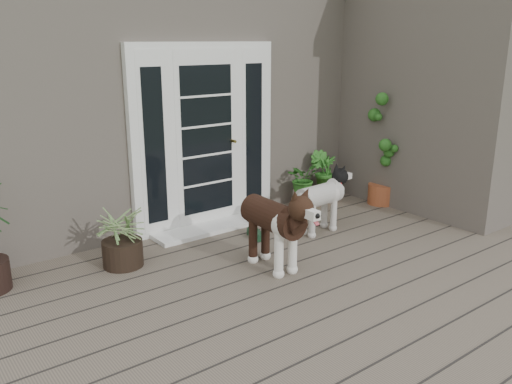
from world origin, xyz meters
TOP-DOWN VIEW (x-y plane):
  - deck at (0.00, 0.40)m, footprint 6.20×4.60m
  - house_main at (0.00, 4.65)m, footprint 7.40×4.00m
  - house_wing at (2.90, 1.50)m, footprint 1.60×2.40m
  - door_unit at (-0.20, 2.60)m, footprint 1.90×0.14m
  - door_step at (-0.20, 2.40)m, footprint 1.60×0.40m
  - brindle_dog at (-0.39, 1.11)m, footprint 0.43×0.94m
  - white_dog at (0.67, 1.55)m, footprint 0.81×0.39m
  - spider_plant at (-1.54, 2.05)m, footprint 0.81×0.81m
  - herb_a at (1.18, 2.40)m, footprint 0.54×0.54m
  - herb_b at (1.53, 2.40)m, footprint 0.48×0.48m
  - herb_c at (1.63, 2.40)m, footprint 0.38×0.38m
  - sapling at (2.14, 1.85)m, footprint 0.75×0.75m
  - clog_left at (0.44, 2.15)m, footprint 0.18×0.28m
  - clog_right at (-0.02, 1.85)m, footprint 0.23×0.36m

SIDE VIEW (x-z plane):
  - deck at x=0.00m, z-range 0.00..0.12m
  - door_step at x=-0.20m, z-range 0.12..0.17m
  - clog_left at x=0.44m, z-range 0.12..0.20m
  - clog_right at x=-0.02m, z-range 0.12..0.22m
  - herb_c at x=1.63m, z-range 0.12..0.61m
  - herb_b at x=1.53m, z-range 0.12..0.63m
  - herb_a at x=1.18m, z-range 0.12..0.67m
  - white_dog at x=0.67m, z-range 0.12..0.78m
  - spider_plant at x=-1.54m, z-range 0.12..0.83m
  - brindle_dog at x=-0.39m, z-range 0.12..0.90m
  - sapling at x=2.14m, z-range 0.12..2.06m
  - door_unit at x=-0.20m, z-range 0.12..2.27m
  - house_main at x=0.00m, z-range 0.00..3.10m
  - house_wing at x=2.90m, z-range 0.00..3.10m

